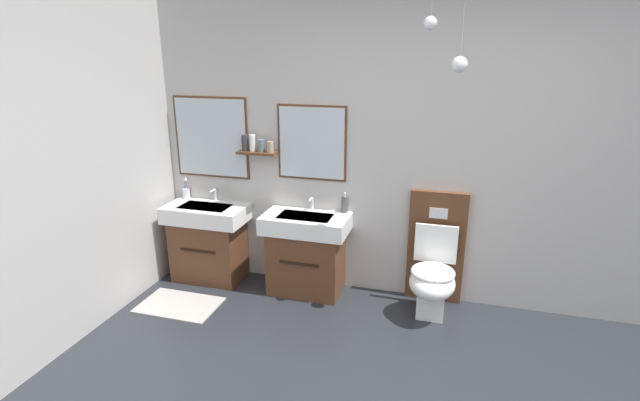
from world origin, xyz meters
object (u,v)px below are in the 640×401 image
(vanity_sink_right, at_px, (306,251))
(soap_dispenser, at_px, (345,204))
(toothbrush_cup, at_px, (186,193))
(toilet, at_px, (434,268))
(vanity_sink_left, at_px, (209,240))

(vanity_sink_right, relative_size, soap_dispenser, 4.10)
(vanity_sink_right, bearing_deg, soap_dispenser, 27.45)
(vanity_sink_right, distance_m, toothbrush_cup, 1.35)
(soap_dispenser, bearing_deg, toilet, -11.82)
(toilet, xyz_separation_m, soap_dispenser, (-0.82, 0.17, 0.44))
(vanity_sink_left, distance_m, toilet, 2.11)
(toilet, distance_m, toothbrush_cup, 2.45)
(vanity_sink_right, height_order, toothbrush_cup, toothbrush_cup)
(toilet, relative_size, soap_dispenser, 5.41)
(toilet, height_order, toothbrush_cup, toilet)
(vanity_sink_left, xyz_separation_m, soap_dispenser, (1.29, 0.16, 0.43))
(toothbrush_cup, relative_size, soap_dispenser, 1.11)
(toothbrush_cup, bearing_deg, toilet, -3.83)
(vanity_sink_left, relative_size, soap_dispenser, 4.10)
(vanity_sink_left, height_order, soap_dispenser, soap_dispenser)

